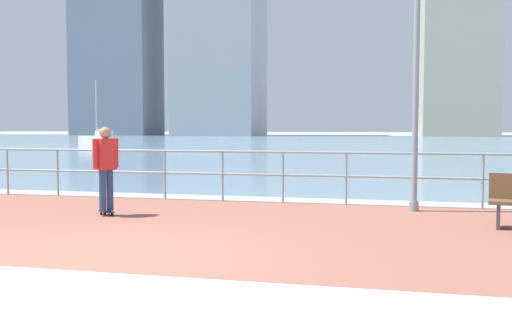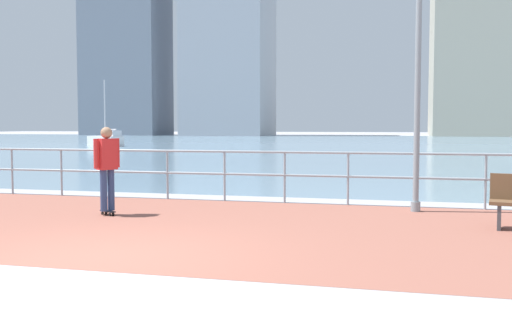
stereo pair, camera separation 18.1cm
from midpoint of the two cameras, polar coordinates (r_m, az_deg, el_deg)
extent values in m
plane|color=#9E9EA3|center=(46.68, 8.16, 1.35)|extent=(220.00, 220.00, 0.00)
cube|color=#935647|center=(9.93, -9.01, -6.53)|extent=(28.00, 6.31, 0.01)
cube|color=#6B899E|center=(57.38, 9.00, 1.74)|extent=(180.00, 88.00, 0.00)
cylinder|color=#8C99A3|center=(15.37, -24.29, -1.12)|extent=(0.05, 0.05, 1.14)
cylinder|color=#8C99A3|center=(14.57, -19.88, -1.25)|extent=(0.05, 0.05, 1.14)
cylinder|color=#8C99A3|center=(13.87, -15.00, -1.39)|extent=(0.05, 0.05, 1.14)
cylinder|color=#8C99A3|center=(13.28, -9.64, -1.54)|extent=(0.05, 0.05, 1.14)
cylinder|color=#8C99A3|center=(12.82, -3.83, -1.67)|extent=(0.05, 0.05, 1.14)
cylinder|color=#8C99A3|center=(12.50, 2.34, -1.80)|extent=(0.05, 0.05, 1.14)
cylinder|color=#8C99A3|center=(12.32, 8.76, -1.92)|extent=(0.05, 0.05, 1.14)
cylinder|color=#8C99A3|center=(12.31, 15.28, -2.00)|extent=(0.05, 0.05, 1.14)
cylinder|color=#8C99A3|center=(12.46, 21.73, -2.07)|extent=(0.05, 0.05, 1.14)
cylinder|color=#8C99A3|center=(12.78, -3.84, 0.87)|extent=(25.20, 0.06, 0.06)
cylinder|color=#8C99A3|center=(12.81, -3.83, -1.42)|extent=(25.20, 0.06, 0.06)
cylinder|color=gray|center=(11.77, 15.36, -4.56)|extent=(0.19, 0.19, 0.20)
cylinder|color=gray|center=(11.68, 15.55, 6.75)|extent=(0.12, 0.12, 4.83)
cylinder|color=black|center=(11.10, -14.91, -5.40)|extent=(0.07, 0.06, 0.06)
cylinder|color=black|center=(11.06, -15.25, -5.44)|extent=(0.07, 0.06, 0.06)
cylinder|color=black|center=(11.31, -15.61, -5.25)|extent=(0.07, 0.06, 0.06)
cylinder|color=black|center=(11.27, -15.94, -5.28)|extent=(0.07, 0.06, 0.06)
cube|color=black|center=(11.18, -15.43, -5.09)|extent=(0.40, 0.30, 0.02)
cylinder|color=navy|center=(11.17, -15.12, -2.98)|extent=(0.18, 0.18, 0.80)
cylinder|color=navy|center=(11.08, -15.82, -3.04)|extent=(0.18, 0.18, 0.80)
cube|color=red|center=(11.07, -15.53, 0.58)|extent=(0.38, 0.41, 0.59)
cylinder|color=red|center=(11.19, -14.53, 0.70)|extent=(0.12, 0.12, 0.56)
cylinder|color=red|center=(10.95, -16.55, 0.61)|extent=(0.12, 0.12, 0.56)
sphere|color=#A37A5B|center=(11.06, -15.56, 2.69)|extent=(0.22, 0.22, 0.22)
cube|color=#3F4247|center=(10.24, 23.00, -5.20)|extent=(0.13, 0.38, 0.45)
cube|color=white|center=(49.36, -16.02, 1.86)|extent=(4.05, 3.12, 0.85)
cube|color=silver|center=(48.32, -15.32, 2.63)|extent=(1.68, 1.48, 0.47)
cylinder|color=silver|center=(49.37, -16.08, 5.11)|extent=(0.09, 0.09, 4.75)
cylinder|color=silver|center=(48.59, -15.52, 3.02)|extent=(1.57, 0.99, 0.08)
cube|color=slate|center=(110.35, -14.10, 14.29)|extent=(14.60, 10.13, 45.14)
cube|color=#B2AD99|center=(102.61, 19.88, 10.12)|extent=(12.05, 12.75, 27.83)
cube|color=#A3A8B2|center=(102.86, -3.75, 14.31)|extent=(14.51, 13.41, 42.05)
camera|label=1|loc=(0.09, -90.51, -0.03)|focal=39.26mm
camera|label=2|loc=(0.09, 89.49, 0.03)|focal=39.26mm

